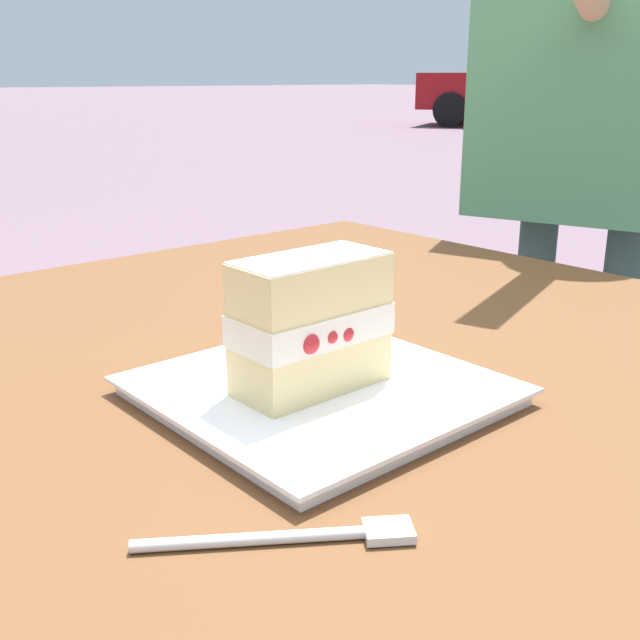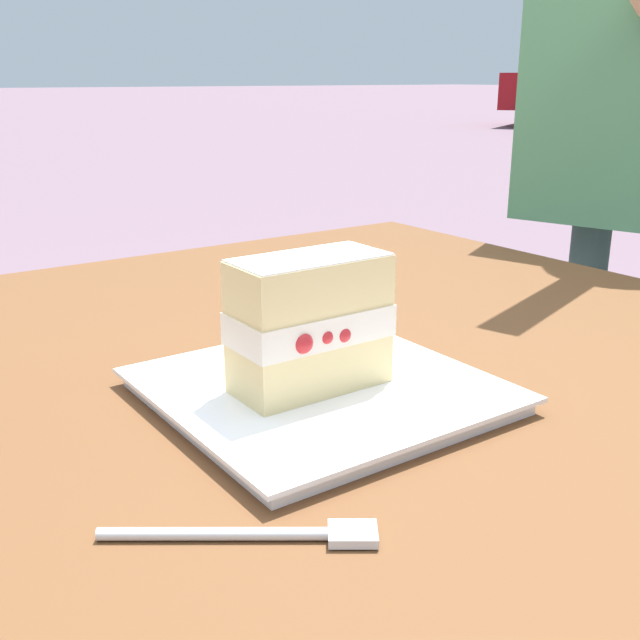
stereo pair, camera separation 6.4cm
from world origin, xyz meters
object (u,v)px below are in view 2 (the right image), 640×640
object	(u,v)px
patio_table	(208,463)
cake_slice	(310,323)
dessert_fork	(258,534)
parked_car_far	(614,84)
dessert_plate	(320,391)

from	to	relation	value
patio_table	cake_slice	distance (m)	0.21
cake_slice	dessert_fork	bearing A→B (deg)	-133.26
patio_table	dessert_fork	distance (m)	0.30
patio_table	parked_car_far	world-z (taller)	parked_car_far
cake_slice	dessert_fork	size ratio (longest dim) A/B	0.89
patio_table	cake_slice	xyz separation A→B (m)	(0.04, -0.12, 0.17)
patio_table	dessert_plate	xyz separation A→B (m)	(0.05, -0.12, 0.11)
patio_table	dessert_plate	bearing A→B (deg)	-65.15
patio_table	dessert_plate	world-z (taller)	dessert_plate
dessert_plate	patio_table	bearing A→B (deg)	114.85
parked_car_far	cake_slice	bearing A→B (deg)	-146.07
parked_car_far	patio_table	bearing A→B (deg)	-146.49
patio_table	parked_car_far	distance (m)	16.76
cake_slice	patio_table	bearing A→B (deg)	109.58
patio_table	dessert_fork	size ratio (longest dim) A/B	8.89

